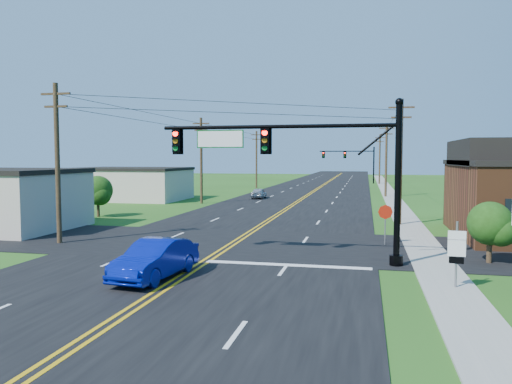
% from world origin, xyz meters
% --- Properties ---
extents(ground, '(260.00, 260.00, 0.00)m').
position_xyz_m(ground, '(0.00, 0.00, 0.00)').
color(ground, '#244A15').
rests_on(ground, ground).
extents(road_main, '(16.00, 220.00, 0.04)m').
position_xyz_m(road_main, '(0.00, 50.00, 0.02)').
color(road_main, black).
rests_on(road_main, ground).
extents(road_cross, '(70.00, 10.00, 0.04)m').
position_xyz_m(road_cross, '(0.00, 12.00, 0.02)').
color(road_cross, black).
rests_on(road_cross, ground).
extents(sidewalk, '(2.00, 160.00, 0.08)m').
position_xyz_m(sidewalk, '(10.50, 40.00, 0.04)').
color(sidewalk, gray).
rests_on(sidewalk, ground).
extents(signal_mast_main, '(11.30, 0.60, 7.48)m').
position_xyz_m(signal_mast_main, '(4.34, 8.00, 4.75)').
color(signal_mast_main, black).
rests_on(signal_mast_main, ground).
extents(signal_mast_far, '(10.98, 0.60, 7.48)m').
position_xyz_m(signal_mast_far, '(4.44, 80.00, 4.55)').
color(signal_mast_far, black).
rests_on(signal_mast_far, ground).
extents(cream_bldg_far, '(12.20, 9.20, 3.70)m').
position_xyz_m(cream_bldg_far, '(-19.00, 38.00, 1.86)').
color(cream_bldg_far, beige).
rests_on(cream_bldg_far, ground).
extents(utility_pole_left_a, '(1.80, 0.28, 9.00)m').
position_xyz_m(utility_pole_left_a, '(-9.50, 10.00, 4.72)').
color(utility_pole_left_a, '#332517').
rests_on(utility_pole_left_a, ground).
extents(utility_pole_left_b, '(1.80, 0.28, 9.00)m').
position_xyz_m(utility_pole_left_b, '(-9.50, 35.00, 4.72)').
color(utility_pole_left_b, '#332517').
rests_on(utility_pole_left_b, ground).
extents(utility_pole_left_c, '(1.80, 0.28, 9.00)m').
position_xyz_m(utility_pole_left_c, '(-9.50, 62.00, 4.72)').
color(utility_pole_left_c, '#332517').
rests_on(utility_pole_left_c, ground).
extents(utility_pole_right_a, '(1.80, 0.28, 9.00)m').
position_xyz_m(utility_pole_right_a, '(9.80, 22.00, 4.72)').
color(utility_pole_right_a, '#332517').
rests_on(utility_pole_right_a, ground).
extents(utility_pole_right_b, '(1.80, 0.28, 9.00)m').
position_xyz_m(utility_pole_right_b, '(9.80, 48.00, 4.72)').
color(utility_pole_right_b, '#332517').
rests_on(utility_pole_right_b, ground).
extents(utility_pole_right_c, '(1.80, 0.28, 9.00)m').
position_xyz_m(utility_pole_right_c, '(9.80, 78.00, 4.72)').
color(utility_pole_right_c, '#332517').
rests_on(utility_pole_right_c, ground).
extents(tree_right_back, '(3.00, 3.00, 4.10)m').
position_xyz_m(tree_right_back, '(16.00, 26.00, 2.60)').
color(tree_right_back, '#332517').
rests_on(tree_right_back, ground).
extents(shrub_corner, '(2.00, 2.00, 2.86)m').
position_xyz_m(shrub_corner, '(13.00, 9.50, 1.85)').
color(shrub_corner, '#332517').
rests_on(shrub_corner, ground).
extents(tree_left, '(2.40, 2.40, 3.37)m').
position_xyz_m(tree_left, '(-14.00, 22.00, 2.16)').
color(tree_left, '#332517').
rests_on(tree_left, ground).
extents(blue_car, '(2.17, 4.82, 1.54)m').
position_xyz_m(blue_car, '(-0.78, 3.48, 0.77)').
color(blue_car, '#071597').
rests_on(blue_car, ground).
extents(distant_car, '(1.57, 3.65, 1.23)m').
position_xyz_m(distant_car, '(-4.92, 42.52, 0.61)').
color(distant_car, '#B2B2B7').
rests_on(distant_car, ground).
extents(route_sign, '(0.63, 0.13, 2.53)m').
position_xyz_m(route_sign, '(10.72, 4.41, 1.47)').
color(route_sign, slate).
rests_on(route_sign, ground).
extents(stop_sign, '(0.80, 0.17, 2.26)m').
position_xyz_m(stop_sign, '(8.50, 13.39, 1.63)').
color(stop_sign, slate).
rests_on(stop_sign, ground).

